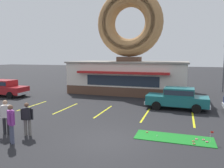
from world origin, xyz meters
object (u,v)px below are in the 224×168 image
car_red (5,87)px  pedestrian_clipboard_woman (6,115)px  car_teal (178,97)px  putting_flag_pin (211,134)px  trash_bin (190,95)px  pedestrian_leather_jacket_man (11,122)px  golf_ball (157,136)px  pedestrian_blue_sweater_man (27,117)px

car_red → pedestrian_clipboard_woman: (8.29, -8.44, 0.10)m
car_teal → putting_flag_pin: bearing=-75.5°
trash_bin → pedestrian_leather_jacket_man: bearing=-121.6°
pedestrian_leather_jacket_man → trash_bin: 14.96m
putting_flag_pin → pedestrian_leather_jacket_man: bearing=-162.0°
golf_ball → pedestrian_blue_sweater_man: bearing=-163.2°
golf_ball → pedestrian_clipboard_woman: pedestrian_clipboard_woman is taller
car_red → pedestrian_blue_sweater_man: pedestrian_blue_sweater_man is taller
car_teal → pedestrian_blue_sweater_man: pedestrian_blue_sweater_man is taller
golf_ball → putting_flag_pin: (2.39, -0.10, 0.39)m
golf_ball → pedestrian_clipboard_woman: 7.58m
putting_flag_pin → trash_bin: 10.00m
putting_flag_pin → pedestrian_blue_sweater_man: (-8.49, -1.74, 0.48)m
golf_ball → car_teal: (0.75, 6.23, 0.82)m
car_red → putting_flag_pin: bearing=-20.1°
golf_ball → putting_flag_pin: putting_flag_pin is taller
putting_flag_pin → pedestrian_clipboard_woman: pedestrian_clipboard_woman is taller
golf_ball → car_red: bearing=157.4°
golf_ball → pedestrian_leather_jacket_man: (-6.12, -2.86, 0.94)m
car_red → pedestrian_clipboard_woman: size_ratio=2.63×
car_red → pedestrian_clipboard_woman: 11.83m
pedestrian_blue_sweater_man → pedestrian_clipboard_woman: pedestrian_clipboard_woman is taller
trash_bin → car_teal: bearing=-104.6°
car_teal → pedestrian_clipboard_woman: 11.47m
pedestrian_clipboard_woman → golf_ball: bearing=15.3°
golf_ball → car_teal: size_ratio=0.01×
car_red → pedestrian_leather_jacket_man: bearing=-44.6°
car_red → pedestrian_blue_sweater_man: bearing=-41.3°
golf_ball → putting_flag_pin: 2.42m
pedestrian_leather_jacket_man → putting_flag_pin: bearing=18.0°
golf_ball → pedestrian_clipboard_woman: size_ratio=0.02×
car_teal → trash_bin: car_teal is taller
golf_ball → trash_bin: trash_bin is taller
trash_bin → putting_flag_pin: bearing=-86.1°
pedestrian_blue_sweater_man → pedestrian_leather_jacket_man: size_ratio=0.94×
golf_ball → car_teal: car_teal is taller
car_red → golf_ball: bearing=-22.6°
car_teal → trash_bin: 3.79m
putting_flag_pin → car_red: car_red is taller
car_red → trash_bin: bearing=11.2°
pedestrian_leather_jacket_man → golf_ball: bearing=25.0°
pedestrian_leather_jacket_man → car_teal: bearing=52.9°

